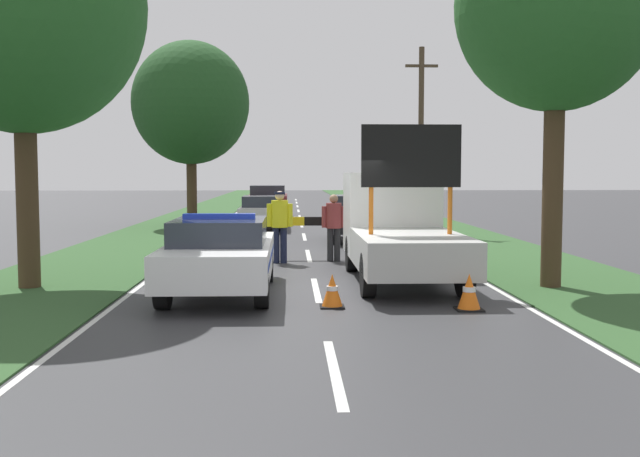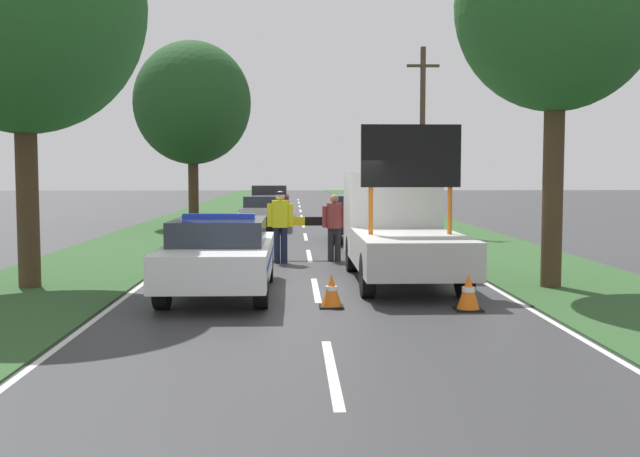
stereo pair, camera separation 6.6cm
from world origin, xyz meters
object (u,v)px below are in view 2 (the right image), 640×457
Objects in this scene: police_officer at (280,220)px; traffic_cone_near_truck at (468,292)px; roadside_tree_near_left at (557,5)px; roadside_tree_near_right at (22,5)px; pedestrian_civilian at (334,222)px; road_barrier at (305,224)px; queued_car_wagon_maroon at (270,201)px; work_truck at (398,227)px; queued_car_van_white at (264,211)px; utility_pole at (422,138)px; traffic_cone_centre_front at (331,291)px; queued_car_sedan_black at (360,217)px; traffic_cone_near_police at (206,249)px; police_car at (220,254)px; roadside_tree_mid_left at (192,103)px.

police_officer is 2.97× the size of traffic_cone_near_truck.
roadside_tree_near_right is (-10.23, 0.34, 0.00)m from roadside_tree_near_left.
road_barrier is at bearing 131.41° from pedestrian_civilian.
road_barrier is at bearing 94.73° from queued_car_wagon_maroon.
work_truck is 0.72× the size of roadside_tree_near_right.
pedestrian_civilian is at bearing 101.35° from queued_car_van_white.
roadside_tree_near_right reaches higher than roadside_tree_near_left.
utility_pole is at bearing 121.25° from queued_car_wagon_maroon.
traffic_cone_near_truck is 18.32m from queued_car_van_white.
pedestrian_civilian is 0.23× the size of roadside_tree_near_left.
utility_pole reaches higher than road_barrier.
traffic_cone_centre_front is 0.14× the size of queued_car_sedan_black.
police_officer is 18.72m from queued_car_wagon_maroon.
roadside_tree_near_right is at bearing 79.95° from queued_car_wagon_maroon.
pedestrian_civilian is (0.74, -0.62, 0.08)m from road_barrier.
traffic_cone_centre_front is 0.13× the size of queued_car_van_white.
roadside_tree_near_right is at bearing 178.08° from roadside_tree_near_left.
utility_pole is at bearing 52.25° from roadside_tree_near_right.
utility_pole reaches higher than traffic_cone_near_truck.
traffic_cone_near_police is 7.01m from traffic_cone_centre_front.
roadside_tree_near_left is at bearing 0.54° from police_car.
traffic_cone_centre_front is at bearing -39.94° from police_car.
work_truck is 17.39m from roadside_tree_mid_left.
work_truck is at bearing -67.73° from roadside_tree_mid_left.
roadside_tree_near_right is at bearing 12.29° from work_truck.
police_car is at bearing 89.25° from queued_car_van_white.
roadside_tree_mid_left is (1.00, 16.79, -0.32)m from roadside_tree_near_right.
queued_car_van_white is 0.53× the size of roadside_tree_near_right.
traffic_cone_near_truck is 15.93m from utility_pole.
queued_car_van_white is (-4.04, 17.86, 0.41)m from traffic_cone_near_truck.
roadside_tree_near_left is (4.75, -5.21, 4.53)m from road_barrier.
work_truck is 14.49m from queued_car_van_white.
pedestrian_civilian is (-1.19, 3.10, -0.11)m from work_truck.
pedestrian_civilian is 0.40× the size of queued_car_van_white.
queued_car_van_white is at bearing 111.76° from roadside_tree_near_left.
utility_pole reaches higher than police_officer.
utility_pole reaches higher than queued_car_wagon_maroon.
roadside_tree_near_left reaches higher than work_truck.
work_truck is at bearing 98.98° from queued_car_wagon_maroon.
queued_car_wagon_maroon is 11.75m from utility_pole.
police_officer reaches higher than traffic_cone_near_police.
police_car is 1.08× the size of queued_car_wagon_maroon.
pedestrian_civilian is 6.60m from traffic_cone_centre_front.
roadside_tree_near_left is 19.47m from roadside_tree_mid_left.
traffic_cone_near_police is 11.17m from queued_car_van_white.
queued_car_wagon_maroon is 0.57× the size of roadside_tree_near_right.
road_barrier is (-1.93, 3.72, -0.18)m from work_truck.
traffic_cone_near_police is at bearing 173.78° from pedestrian_civilian.
work_truck reaches higher than queued_car_sedan_black.
queued_car_van_white is (-0.83, 11.30, -0.37)m from police_officer.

